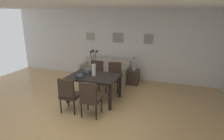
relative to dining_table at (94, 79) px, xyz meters
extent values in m
plane|color=tan|center=(0.07, -1.01, -0.65)|extent=(9.00, 9.00, 0.00)
cube|color=silver|center=(0.07, 2.24, 0.65)|extent=(9.00, 0.10, 2.60)
cube|color=white|center=(0.07, -0.61, 1.99)|extent=(9.00, 7.20, 0.08)
cube|color=black|center=(0.00, 0.00, 0.06)|extent=(1.40, 0.98, 0.05)
cube|color=black|center=(0.64, 0.43, -0.31)|extent=(0.07, 0.07, 0.69)
cube|color=black|center=(-0.64, 0.43, -0.31)|extent=(0.07, 0.07, 0.69)
cube|color=black|center=(0.64, -0.43, -0.31)|extent=(0.07, 0.07, 0.69)
cube|color=black|center=(-0.64, -0.43, -0.31)|extent=(0.07, 0.07, 0.69)
cube|color=#33261E|center=(-0.30, -0.80, -0.23)|extent=(0.46, 0.46, 0.08)
cube|color=#33261E|center=(-0.29, -0.99, 0.03)|extent=(0.42, 0.08, 0.48)
cylinder|color=black|center=(-0.12, -0.60, -0.46)|extent=(0.04, 0.04, 0.38)
cylinder|color=black|center=(-0.50, -0.62, -0.46)|extent=(0.04, 0.04, 0.38)
cylinder|color=black|center=(-0.10, -0.98, -0.46)|extent=(0.04, 0.04, 0.38)
cylinder|color=black|center=(-0.48, -1.00, -0.46)|extent=(0.04, 0.04, 0.38)
cube|color=#33261E|center=(-0.33, 0.81, -0.23)|extent=(0.46, 0.46, 0.08)
cube|color=#33261E|center=(-0.34, 1.00, 0.03)|extent=(0.42, 0.08, 0.48)
cylinder|color=black|center=(-0.51, 0.61, -0.46)|extent=(0.04, 0.04, 0.38)
cylinder|color=black|center=(-0.13, 0.63, -0.46)|extent=(0.04, 0.04, 0.38)
cylinder|color=black|center=(-0.53, 0.99, -0.46)|extent=(0.04, 0.04, 0.38)
cylinder|color=black|center=(-0.15, 1.01, -0.46)|extent=(0.04, 0.04, 0.38)
cube|color=#33261E|center=(0.30, -0.83, -0.23)|extent=(0.46, 0.46, 0.08)
cube|color=#33261E|center=(0.31, -1.02, 0.03)|extent=(0.42, 0.08, 0.48)
cylinder|color=black|center=(0.49, -0.63, -0.46)|extent=(0.04, 0.04, 0.38)
cylinder|color=black|center=(0.11, -0.65, -0.46)|extent=(0.04, 0.04, 0.38)
cylinder|color=black|center=(0.50, -1.01, -0.46)|extent=(0.04, 0.04, 0.38)
cylinder|color=black|center=(0.12, -1.03, -0.46)|extent=(0.04, 0.04, 0.38)
cube|color=#33261E|center=(0.30, 0.80, -0.23)|extent=(0.47, 0.47, 0.08)
cube|color=#33261E|center=(0.29, 0.99, 0.03)|extent=(0.42, 0.09, 0.48)
cylinder|color=black|center=(0.12, 0.60, -0.46)|extent=(0.04, 0.04, 0.38)
cylinder|color=black|center=(0.50, 0.63, -0.46)|extent=(0.04, 0.04, 0.38)
cylinder|color=black|center=(0.10, 0.98, -0.46)|extent=(0.04, 0.04, 0.38)
cylinder|color=black|center=(0.48, 1.00, -0.46)|extent=(0.04, 0.04, 0.38)
cylinder|color=silver|center=(0.00, 0.00, 0.26)|extent=(0.11, 0.11, 0.34)
cylinder|color=black|center=(0.06, 0.02, 0.59)|extent=(0.05, 0.12, 0.37)
sphere|color=black|center=(0.09, 0.03, 0.79)|extent=(0.07, 0.07, 0.07)
cylinder|color=black|center=(-0.03, 0.05, 0.59)|extent=(0.08, 0.05, 0.38)
sphere|color=black|center=(-0.05, 0.08, 0.79)|extent=(0.07, 0.07, 0.07)
cylinder|color=black|center=(-0.02, -0.06, 0.59)|extent=(0.15, 0.06, 0.36)
sphere|color=black|center=(-0.03, -0.09, 0.79)|extent=(0.07, 0.07, 0.07)
cylinder|color=black|center=(-0.31, -0.22, 0.09)|extent=(0.32, 0.32, 0.01)
cylinder|color=#475166|center=(-0.31, -0.22, 0.12)|extent=(0.17, 0.17, 0.06)
cylinder|color=#3C4556|center=(-0.31, -0.22, 0.14)|extent=(0.13, 0.13, 0.04)
cylinder|color=black|center=(-0.31, 0.22, 0.09)|extent=(0.32, 0.32, 0.01)
cylinder|color=#475166|center=(-0.31, 0.22, 0.12)|extent=(0.17, 0.17, 0.06)
cylinder|color=#3C4556|center=(-0.31, 0.22, 0.14)|extent=(0.13, 0.13, 0.04)
cube|color=#B2A899|center=(-0.35, 1.64, -0.44)|extent=(1.78, 0.84, 0.42)
cube|color=#B2A899|center=(-0.35, 1.98, -0.04)|extent=(1.78, 0.16, 0.38)
cube|color=#B2A899|center=(0.49, 1.64, -0.13)|extent=(0.10, 0.84, 0.20)
cube|color=#B2A899|center=(-1.18, 1.64, -0.13)|extent=(0.10, 0.84, 0.20)
cube|color=#3D2D23|center=(0.76, 1.65, -0.39)|extent=(0.36, 0.36, 0.52)
cylinder|color=beige|center=(0.76, 1.65, -0.09)|extent=(0.12, 0.12, 0.08)
cylinder|color=beige|center=(0.76, 1.65, 0.09)|extent=(0.02, 0.02, 0.30)
cone|color=beige|center=(0.76, 1.65, 0.29)|extent=(0.22, 0.22, 0.18)
cube|color=#B2ADA3|center=(-1.14, 2.18, 0.90)|extent=(0.35, 0.02, 0.30)
cube|color=#9E9389|center=(-1.14, 2.16, 0.90)|extent=(0.30, 0.01, 0.25)
cube|color=#B2ADA3|center=(0.00, 2.18, 0.90)|extent=(0.43, 0.02, 0.38)
cube|color=gray|center=(0.00, 2.16, 0.90)|extent=(0.38, 0.01, 0.33)
cube|color=#B2ADA3|center=(1.14, 2.18, 0.90)|extent=(0.35, 0.02, 0.37)
cube|color=gray|center=(1.14, 2.16, 0.90)|extent=(0.30, 0.01, 0.32)
camera|label=1|loc=(2.23, -4.75, 1.81)|focal=31.14mm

